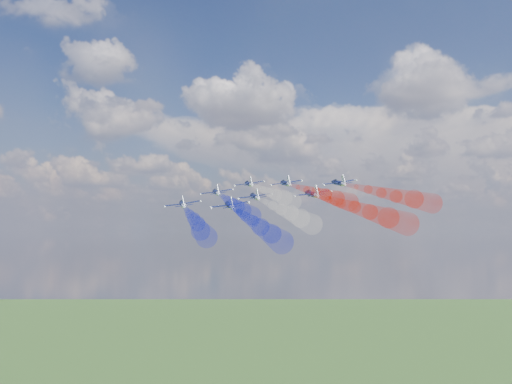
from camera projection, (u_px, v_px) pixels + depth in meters
The scene contains 16 objects.
jet_lead at pixel (249, 184), 167.43m from camera, with size 8.95×11.19×2.98m, color black, non-canonical shape.
trail_lead at pixel (270, 192), 141.45m from camera, with size 3.73×43.39×3.73m, color white, non-canonical shape.
jet_inner_left at pixel (216, 192), 154.03m from camera, with size 8.95×11.19×2.98m, color black, non-canonical shape.
trail_inner_left at pixel (233, 203), 128.05m from camera, with size 3.73×43.39×3.73m, color #1A24DD, non-canonical shape.
jet_inner_right at pixel (286, 183), 157.13m from camera, with size 8.95×11.19×2.98m, color black, non-canonical shape.
trail_inner_right at pixel (315, 192), 131.14m from camera, with size 3.73×43.39×3.73m, color red, non-canonical shape.
jet_outer_left at pixel (183, 204), 140.14m from camera, with size 8.95×11.19×2.98m, color black, non-canonical shape.
trail_outer_left at pixel (193, 219), 114.15m from camera, with size 3.73×43.39×3.73m, color #1A24DD, non-canonical shape.
jet_center_third at pixel (255, 197), 144.65m from camera, with size 8.95×11.19×2.98m, color black, non-canonical shape.
trail_center_third at pixel (281, 209), 118.66m from camera, with size 3.73×43.39×3.73m, color white, non-canonical shape.
jet_outer_right at pixel (339, 183), 148.14m from camera, with size 8.95×11.19×2.98m, color black, non-canonical shape.
trail_outer_right at pixel (382, 192), 122.15m from camera, with size 3.73×43.39×3.73m, color red, non-canonical shape.
jet_rear_left at pixel (230, 205), 131.75m from camera, with size 8.95×11.19×2.98m, color black, non-canonical shape.
trail_rear_left at pixel (253, 222), 105.76m from camera, with size 3.73×43.39×3.73m, color #1A24DD, non-canonical shape.
jet_rear_right at pixel (312, 194), 133.21m from camera, with size 8.95×11.19×2.98m, color black, non-canonical shape.
trail_rear_right at pixel (355, 207), 107.22m from camera, with size 3.73×43.39×3.73m, color red, non-canonical shape.
Camera 1 is at (96.63, -127.85, 116.99)m, focal length 41.16 mm.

